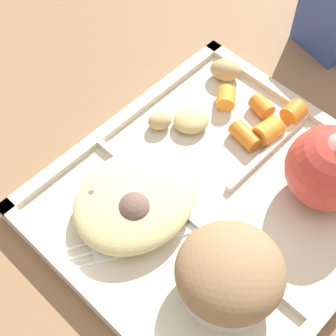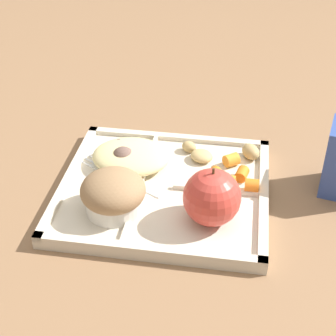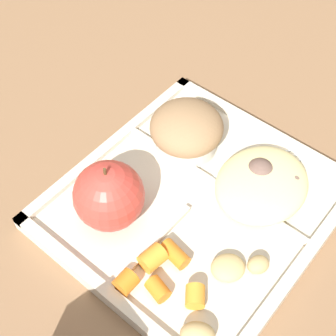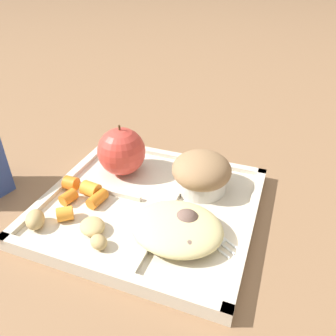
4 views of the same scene
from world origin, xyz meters
TOP-DOWN VIEW (x-y plane):
  - ground at (0.00, 0.00)m, footprint 6.00×6.00m
  - lunch_tray at (-0.00, 0.00)m, footprint 0.32×0.30m
  - green_apple at (-0.08, 0.07)m, footprint 0.08×0.08m
  - bran_muffin at (0.06, 0.07)m, footprint 0.09×0.09m
  - carrot_slice_center at (-0.09, -0.01)m, footprint 0.03×0.03m
  - carrot_slice_edge at (-0.07, -0.03)m, footprint 0.02×0.04m
  - carrot_slice_small at (-0.12, -0.04)m, footprint 0.02×0.03m
  - carrot_slice_near_corner at (-0.13, -0.01)m, footprint 0.02×0.02m
  - carrot_slice_large at (-0.10, -0.08)m, footprint 0.03×0.03m
  - potato_chunk_golden at (-0.03, -0.11)m, footprint 0.03×0.03m
  - potato_chunk_large at (-0.05, -0.08)m, footprint 0.05×0.05m
  - potato_chunk_browned at (-0.13, -0.10)m, footprint 0.04×0.04m
  - egg_noodle_pile at (0.06, -0.05)m, footprint 0.13×0.11m
  - meatball_front at (0.07, -0.04)m, footprint 0.04×0.04m
  - meatball_side at (0.09, -0.08)m, footprint 0.03×0.03m
  - meatball_back at (0.07, -0.05)m, footprint 0.03×0.03m
  - plastic_fork at (0.08, -0.02)m, footprint 0.15×0.09m

SIDE VIEW (x-z plane):
  - ground at x=0.00m, z-range 0.00..0.00m
  - lunch_tray at x=0.00m, z-range 0.00..0.02m
  - plastic_fork at x=0.08m, z-range 0.01..0.02m
  - potato_chunk_large at x=-0.05m, z-range 0.01..0.03m
  - carrot_slice_edge at x=-0.07m, z-range 0.01..0.03m
  - potato_chunk_golden at x=-0.03m, z-range 0.01..0.03m
  - carrot_slice_small at x=-0.12m, z-range 0.01..0.03m
  - carrot_slice_large at x=-0.10m, z-range 0.01..0.03m
  - carrot_slice_near_corner at x=-0.13m, z-range 0.01..0.04m
  - carrot_slice_center at x=-0.09m, z-range 0.01..0.04m
  - potato_chunk_browned at x=-0.13m, z-range 0.01..0.04m
  - meatball_side at x=0.09m, z-range 0.01..0.04m
  - meatball_back at x=0.07m, z-range 0.01..0.04m
  - egg_noodle_pile at x=0.06m, z-range 0.01..0.05m
  - meatball_front at x=0.07m, z-range 0.01..0.05m
  - bran_muffin at x=0.06m, z-range 0.01..0.08m
  - green_apple at x=-0.08m, z-range 0.01..0.10m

